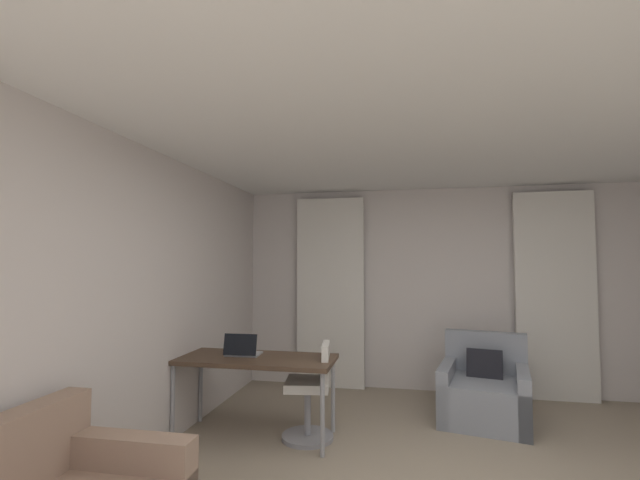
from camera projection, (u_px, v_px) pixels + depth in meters
name	position (u px, v px, depth m)	size (l,w,h in m)	color
wall_window	(436.00, 288.00, 5.50)	(5.12, 0.06, 2.60)	silver
wall_left	(101.00, 309.00, 3.04)	(0.06, 6.12, 2.60)	silver
ceiling	(467.00, 100.00, 2.61)	(5.12, 6.12, 0.06)	white
curtain_left_panel	(330.00, 292.00, 5.64)	(0.90, 0.06, 2.50)	silver
curtain_right_panel	(555.00, 295.00, 5.10)	(0.90, 0.06, 2.50)	silver
armchair	(485.00, 393.00, 4.41)	(1.02, 1.04, 0.86)	gray
desk	(256.00, 363.00, 4.00)	(1.49, 0.64, 0.74)	#4C3828
desk_chair	(312.00, 396.00, 3.94)	(0.48, 0.48, 0.88)	gray
laptop	(243.00, 351.00, 4.07)	(0.33, 0.26, 0.22)	#ADADB2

